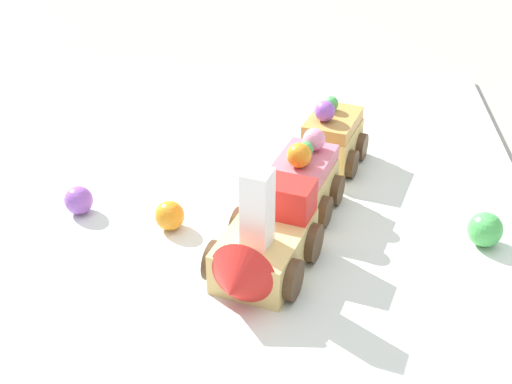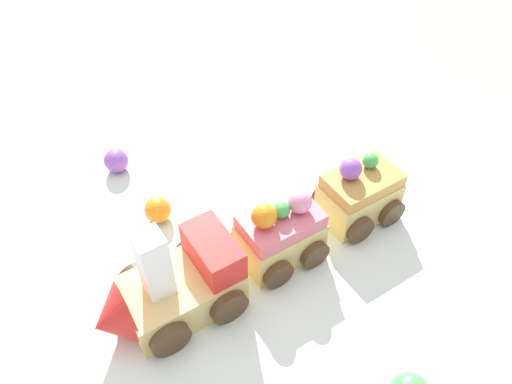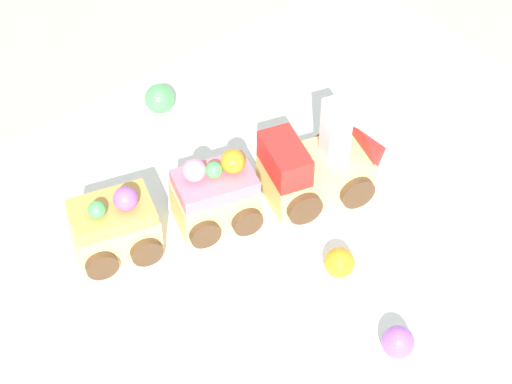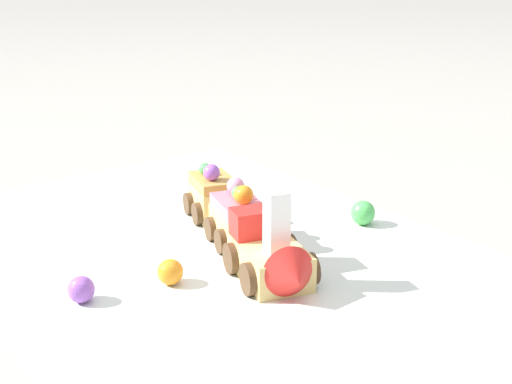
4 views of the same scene
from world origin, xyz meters
The scene contains 8 objects.
ground_plane centered at (0.00, 0.00, 0.00)m, with size 10.00×10.00×0.00m, color gray.
display_board centered at (0.00, 0.00, 0.01)m, with size 0.72×0.46×0.01m, color silver.
cake_train_locomotive centered at (0.08, -0.01, 0.04)m, with size 0.13×0.10×0.10m.
cake_car_strawberry centered at (-0.02, 0.02, 0.04)m, with size 0.08×0.08×0.07m.
cake_car_caramel centered at (-0.10, 0.05, 0.04)m, with size 0.08×0.08×0.07m.
gumball_purple centered at (0.01, -0.18, 0.02)m, with size 0.03×0.03×0.03m, color #9956C6.
gumball_orange centered at (0.03, -0.10, 0.03)m, with size 0.03×0.03×0.03m, color orange.
gumball_green centered at (0.03, 0.17, 0.03)m, with size 0.03×0.03×0.03m, color #4CBC56.
Camera 4 is at (0.58, -0.42, 0.33)m, focal length 50.00 mm.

